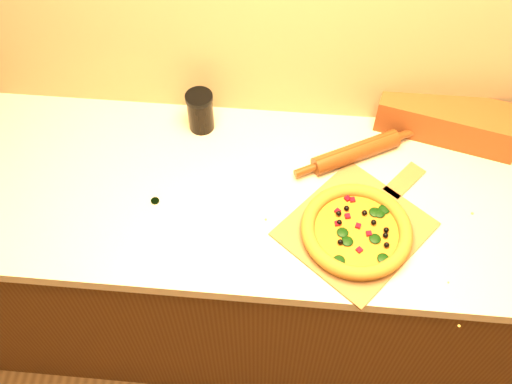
# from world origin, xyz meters

# --- Properties ---
(cabinet) EXTENTS (2.80, 0.65, 0.86)m
(cabinet) POSITION_xyz_m (0.00, 1.43, 0.43)
(cabinet) COLOR #4C2910
(cabinet) RESTS_ON ground
(countertop) EXTENTS (2.84, 0.68, 0.04)m
(countertop) POSITION_xyz_m (0.00, 1.43, 0.88)
(countertop) COLOR beige
(countertop) RESTS_ON cabinet
(pizza_peel) EXTENTS (0.48, 0.50, 0.01)m
(pizza_peel) POSITION_xyz_m (0.21, 1.32, 0.90)
(pizza_peel) COLOR brown
(pizza_peel) RESTS_ON countertop
(pizza) EXTENTS (0.31, 0.31, 0.04)m
(pizza) POSITION_xyz_m (0.20, 1.29, 0.93)
(pizza) COLOR gold
(pizza) RESTS_ON pizza_peel
(bottle_cap) EXTENTS (0.03, 0.03, 0.01)m
(bottle_cap) POSITION_xyz_m (-0.38, 1.36, 0.90)
(bottle_cap) COLOR black
(bottle_cap) RESTS_ON countertop
(rolling_pin) EXTENTS (0.37, 0.22, 0.06)m
(rolling_pin) POSITION_xyz_m (0.20, 1.57, 0.93)
(rolling_pin) COLOR #54290E
(rolling_pin) RESTS_ON countertop
(bread_bag) EXTENTS (0.45, 0.24, 0.12)m
(bread_bag) POSITION_xyz_m (0.48, 1.71, 0.96)
(bread_bag) COLOR brown
(bread_bag) RESTS_ON countertop
(dark_jar) EXTENTS (0.08, 0.08, 0.14)m
(dark_jar) POSITION_xyz_m (-0.28, 1.66, 0.97)
(dark_jar) COLOR black
(dark_jar) RESTS_ON countertop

